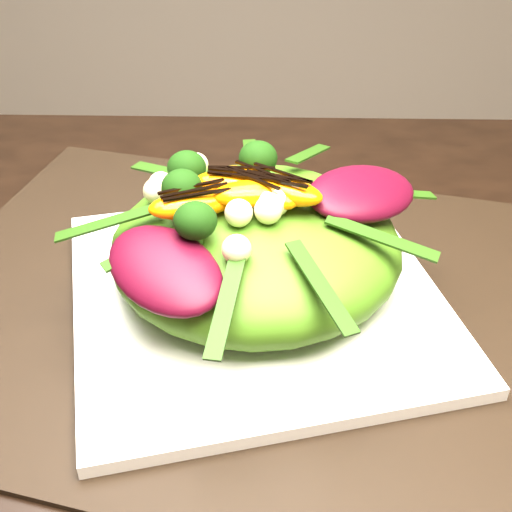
{
  "coord_description": "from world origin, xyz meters",
  "views": [
    {
      "loc": [
        0.28,
        -0.33,
        1.1
      ],
      "look_at": [
        0.27,
        0.09,
        0.8
      ],
      "focal_mm": 48.0,
      "sensor_mm": 36.0,
      "label": 1
    }
  ],
  "objects_px": {
    "plate_base": "(256,295)",
    "orange_segment": "(251,183)",
    "salad_bowl": "(256,281)",
    "lettuce_mound": "(256,245)",
    "placemat": "(256,303)"
  },
  "relations": [
    {
      "from": "plate_base",
      "to": "placemat",
      "type": "bearing_deg",
      "value": 0.0
    },
    {
      "from": "salad_bowl",
      "to": "orange_segment",
      "type": "distance_m",
      "value": 0.08
    },
    {
      "from": "plate_base",
      "to": "lettuce_mound",
      "type": "xyz_separation_m",
      "value": [
        0.0,
        0.0,
        0.05
      ]
    },
    {
      "from": "placemat",
      "to": "salad_bowl",
      "type": "height_order",
      "value": "salad_bowl"
    },
    {
      "from": "salad_bowl",
      "to": "lettuce_mound",
      "type": "relative_size",
      "value": 1.12
    },
    {
      "from": "orange_segment",
      "to": "plate_base",
      "type": "bearing_deg",
      "value": -72.7
    },
    {
      "from": "plate_base",
      "to": "orange_segment",
      "type": "xyz_separation_m",
      "value": [
        -0.0,
        0.01,
        0.09
      ]
    },
    {
      "from": "placemat",
      "to": "plate_base",
      "type": "height_order",
      "value": "plate_base"
    },
    {
      "from": "plate_base",
      "to": "salad_bowl",
      "type": "relative_size",
      "value": 1.15
    },
    {
      "from": "salad_bowl",
      "to": "plate_base",
      "type": "bearing_deg",
      "value": 0.0
    },
    {
      "from": "orange_segment",
      "to": "salad_bowl",
      "type": "bearing_deg",
      "value": -72.7
    },
    {
      "from": "placemat",
      "to": "lettuce_mound",
      "type": "height_order",
      "value": "lettuce_mound"
    },
    {
      "from": "lettuce_mound",
      "to": "placemat",
      "type": "bearing_deg",
      "value": 0.0
    },
    {
      "from": "plate_base",
      "to": "orange_segment",
      "type": "relative_size",
      "value": 4.15
    },
    {
      "from": "lettuce_mound",
      "to": "plate_base",
      "type": "bearing_deg",
      "value": 0.0
    }
  ]
}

